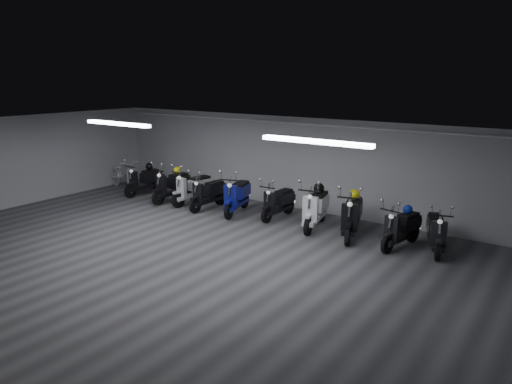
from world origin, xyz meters
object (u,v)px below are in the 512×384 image
Objects in this scene: scooter_5 at (278,197)px; bicycle at (123,171)px; scooter_8 at (402,222)px; scooter_6 at (316,202)px; scooter_7 at (352,209)px; helmet_3 at (408,209)px; scooter_1 at (172,180)px; scooter_9 at (437,225)px; scooter_4 at (237,190)px; helmet_0 at (354,194)px; scooter_2 at (193,183)px; scooter_3 at (208,188)px; helmet_2 at (177,170)px; helmet_1 at (319,188)px; helmet_4 at (149,166)px; scooter_0 at (144,176)px.

scooter_5 is 6.52m from bicycle.
scooter_6 is at bearing -171.41° from scooter_8.
scooter_7 is 1.35m from helmet_3.
scooter_1 is 1.08× the size of scooter_9.
scooter_4 reaches higher than helmet_0.
scooter_1 reaches higher than scooter_2.
scooter_1 reaches higher than scooter_3.
scooter_8 is (6.72, -0.04, -0.05)m from scooter_2.
scooter_5 reaches higher than helmet_3.
scooter_1 reaches higher than helmet_2.
scooter_1 is 7.44× the size of helmet_2.
helmet_1 is 6.49m from helmet_4.
scooter_6 reaches higher than scooter_4.
scooter_9 is at bearing -2.18° from helmet_0.
scooter_8 reaches higher than helmet_4.
scooter_0 is 2.21m from scooter_2.
helmet_2 reaches higher than helmet_4.
scooter_0 is 6.56m from scooter_6.
helmet_4 is (0.02, 0.24, 0.29)m from scooter_0.
scooter_1 reaches higher than bicycle.
scooter_9 is at bearing -10.90° from scooter_6.
scooter_9 is (3.11, 0.09, -0.09)m from scooter_6.
scooter_3 is 4.68m from scooter_7.
helmet_0 is (8.83, 0.19, 0.40)m from bicycle.
scooter_8 is at bearing -1.36° from helmet_4.
bicycle is at bearing -177.87° from helmet_1.
helmet_1 is at bearing 12.30° from scooter_2.
scooter_0 is 0.92× the size of scooter_4.
helmet_4 is (-7.55, -0.08, -0.10)m from helmet_0.
scooter_3 is at bearing 0.00° from scooter_1.
bicycle reaches higher than helmet_4.
scooter_9 is (5.68, 0.20, -0.07)m from scooter_4.
scooter_0 is at bearing -172.38° from helmet_2.
helmet_4 is (-2.19, 0.18, 0.26)m from scooter_2.
scooter_1 is 2.68m from bicycle.
scooter_2 reaches higher than scooter_3.
scooter_0 is at bearing 164.34° from scooter_4.
scooter_7 is (6.24, 0.13, 0.04)m from scooter_1.
scooter_8 is (3.67, -0.29, 0.01)m from scooter_5.
scooter_4 is 4.94m from scooter_8.
scooter_6 is at bearing 5.00° from scooter_3.
scooter_0 is 6.53m from helmet_1.
helmet_2 is 0.94× the size of helmet_4.
scooter_6 reaches higher than scooter_8.
helmet_0 is at bearing 10.30° from scooter_2.
scooter_7 is 7.43× the size of helmet_4.
scooter_2 is (2.21, 0.07, 0.03)m from scooter_0.
scooter_9 is at bearing 5.29° from scooter_0.
scooter_4 is at bearing 8.20° from scooter_3.
helmet_4 is at bearing 166.74° from scooter_6.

